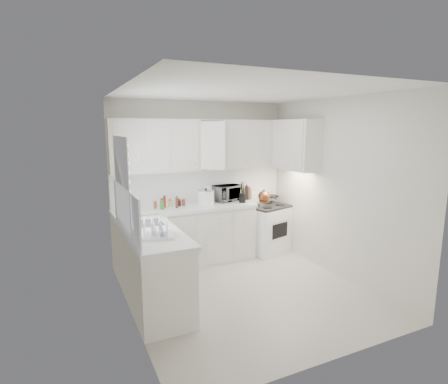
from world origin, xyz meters
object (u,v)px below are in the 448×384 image
tea_kettle (264,196)px  utensil_crock (242,192)px  stove (267,222)px  microwave (226,191)px  dish_rack (155,227)px  rice_cooker (206,196)px

tea_kettle → utensil_crock: (-0.37, 0.08, 0.08)m
stove → tea_kettle: size_ratio=4.35×
microwave → dish_rack: 2.22m
tea_kettle → dish_rack: 2.45m
tea_kettle → stove: bearing=28.8°
tea_kettle → microwave: 0.64m
stove → dish_rack: 2.74m
microwave → rice_cooker: 0.45m
utensil_crock → dish_rack: 2.18m
tea_kettle → dish_rack: bearing=-164.2°
microwave → dish_rack: size_ratio=1.14×
utensil_crock → dish_rack: utensil_crock is taller
rice_cooker → dish_rack: rice_cooker is taller
microwave → utensil_crock: (0.17, -0.26, 0.02)m
microwave → rice_cooker: bearing=-179.9°
utensil_crock → microwave: bearing=122.5°
rice_cooker → utensil_crock: utensil_crock is taller
dish_rack → tea_kettle: bearing=43.5°
rice_cooker → utensil_crock: 0.61m
tea_kettle → microwave: size_ratio=0.52×
microwave → rice_cooker: microwave is taller
utensil_crock → rice_cooker: bearing=168.3°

